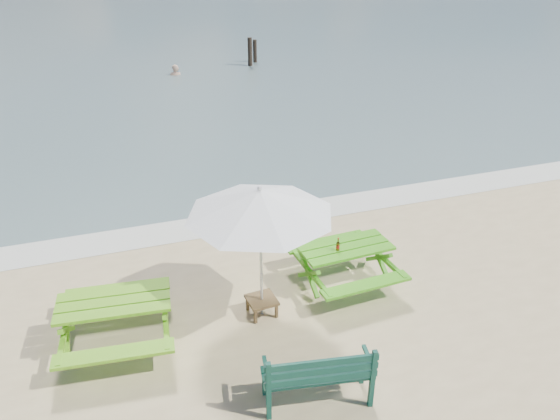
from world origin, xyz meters
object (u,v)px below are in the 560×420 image
object	(u,v)px
park_bench	(317,384)
side_table	(262,306)
picnic_table_right	(345,265)
swimmer	(176,83)
patio_umbrella	(260,203)
beer_bottle	(338,246)
picnic_table_left	(117,323)

from	to	relation	value
park_bench	side_table	distance (m)	1.94
picnic_table_right	park_bench	world-z (taller)	park_bench
picnic_table_right	swimmer	size ratio (longest dim) A/B	1.14
patio_umbrella	beer_bottle	bearing A→B (deg)	11.66
side_table	beer_bottle	size ratio (longest dim) A/B	2.09
picnic_table_left	picnic_table_right	size ratio (longest dim) A/B	1.07
picnic_table_left	beer_bottle	xyz separation A→B (m)	(3.60, 0.27, 0.44)
side_table	beer_bottle	distance (m)	1.58
patio_umbrella	swimmer	xyz separation A→B (m)	(1.19, 16.11, -2.34)
swimmer	side_table	bearing A→B (deg)	-94.22
park_bench	patio_umbrella	world-z (taller)	patio_umbrella
picnic_table_right	side_table	xyz separation A→B (m)	(-1.59, -0.36, -0.20)
picnic_table_right	swimmer	world-z (taller)	picnic_table_right
picnic_table_right	beer_bottle	distance (m)	0.49
swimmer	park_bench	bearing A→B (deg)	-93.28
picnic_table_right	patio_umbrella	world-z (taller)	patio_umbrella
picnic_table_right	patio_umbrella	distance (m)	2.30
picnic_table_right	beer_bottle	world-z (taller)	beer_bottle
park_bench	beer_bottle	xyz separation A→B (m)	(1.25, 2.22, 0.54)
picnic_table_left	picnic_table_right	world-z (taller)	picnic_table_left
beer_bottle	swimmer	size ratio (longest dim) A/B	0.15
park_bench	picnic_table_left	bearing A→B (deg)	140.34
park_bench	patio_umbrella	bearing A→B (deg)	94.64
picnic_table_right	patio_umbrella	xyz separation A→B (m)	(-1.59, -0.36, 1.63)
side_table	beer_bottle	xyz separation A→B (m)	(1.41, 0.29, 0.66)
patio_umbrella	park_bench	bearing A→B (deg)	-85.36
side_table	picnic_table_right	bearing A→B (deg)	12.63
picnic_table_left	side_table	world-z (taller)	picnic_table_left
side_table	swimmer	xyz separation A→B (m)	(1.19, 16.11, -0.51)
park_bench	beer_bottle	bearing A→B (deg)	60.54
picnic_table_right	patio_umbrella	size ratio (longest dim) A/B	0.75
beer_bottle	swimmer	world-z (taller)	beer_bottle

